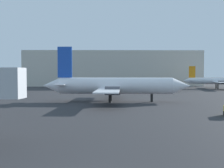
# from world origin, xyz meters

# --- Properties ---
(airplane_on_taxiway) EXTENTS (29.62, 27.02, 11.02)m
(airplane_on_taxiway) POSITION_xyz_m (2.47, 40.90, 3.22)
(airplane_on_taxiway) COLOR white
(airplane_on_taxiway) RESTS_ON ground_plane
(airplane_distant) EXTENTS (25.74, 20.48, 8.14)m
(airplane_distant) POSITION_xyz_m (41.05, 82.56, 2.86)
(airplane_distant) COLOR silver
(airplane_distant) RESTS_ON ground_plane
(terminal_building) EXTENTS (75.94, 21.82, 15.10)m
(terminal_building) POSITION_xyz_m (3.72, 110.55, 7.55)
(terminal_building) COLOR beige
(terminal_building) RESTS_ON ground_plane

